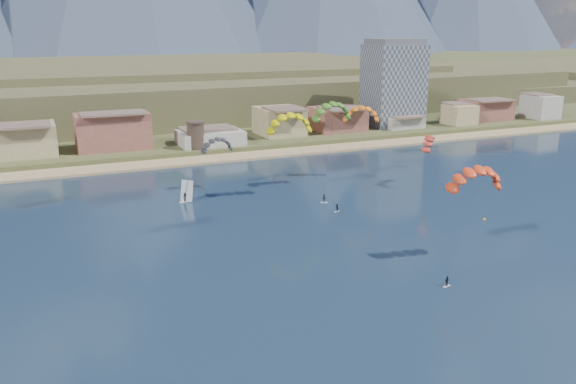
{
  "coord_description": "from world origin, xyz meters",
  "views": [
    {
      "loc": [
        -39.97,
        -59.48,
        38.24
      ],
      "look_at": [
        0.0,
        32.0,
        10.0
      ],
      "focal_mm": 36.55,
      "sensor_mm": 36.0,
      "label": 1
    }
  ],
  "objects_px": {
    "watchtower": "(196,135)",
    "buoy": "(484,219)",
    "apartment_tower": "(393,83)",
    "kitesurfer_orange": "(476,174)",
    "kitesurfer_green": "(332,109)",
    "windsurfer": "(186,195)",
    "kitesurfer_yellow": "(290,120)"
  },
  "relations": [
    {
      "from": "watchtower",
      "to": "buoy",
      "type": "relative_size",
      "value": 14.28
    },
    {
      "from": "apartment_tower",
      "to": "kitesurfer_orange",
      "type": "relative_size",
      "value": 1.65
    },
    {
      "from": "apartment_tower",
      "to": "kitesurfer_green",
      "type": "bearing_deg",
      "value": -133.02
    },
    {
      "from": "kitesurfer_green",
      "to": "windsurfer",
      "type": "xyz_separation_m",
      "value": [
        -35.9,
        1.84,
        -17.76
      ]
    },
    {
      "from": "kitesurfer_orange",
      "to": "apartment_tower",
      "type": "bearing_deg",
      "value": 62.56
    },
    {
      "from": "watchtower",
      "to": "kitesurfer_green",
      "type": "xyz_separation_m",
      "value": [
        20.64,
        -49.6,
        12.95
      ]
    },
    {
      "from": "kitesurfer_yellow",
      "to": "kitesurfer_green",
      "type": "distance_m",
      "value": 13.75
    },
    {
      "from": "watchtower",
      "to": "windsurfer",
      "type": "height_order",
      "value": "watchtower"
    },
    {
      "from": "kitesurfer_green",
      "to": "watchtower",
      "type": "bearing_deg",
      "value": 112.59
    },
    {
      "from": "apartment_tower",
      "to": "buoy",
      "type": "relative_size",
      "value": 53.12
    },
    {
      "from": "apartment_tower",
      "to": "buoy",
      "type": "xyz_separation_m",
      "value": [
        -42.27,
        -99.01,
        -17.72
      ]
    },
    {
      "from": "windsurfer",
      "to": "buoy",
      "type": "height_order",
      "value": "windsurfer"
    },
    {
      "from": "kitesurfer_green",
      "to": "buoy",
      "type": "distance_m",
      "value": 43.76
    },
    {
      "from": "watchtower",
      "to": "kitesurfer_green",
      "type": "height_order",
      "value": "kitesurfer_green"
    },
    {
      "from": "watchtower",
      "to": "buoy",
      "type": "distance_m",
      "value": 93.22
    },
    {
      "from": "kitesurfer_yellow",
      "to": "apartment_tower",
      "type": "bearing_deg",
      "value": 43.3
    },
    {
      "from": "kitesurfer_orange",
      "to": "windsurfer",
      "type": "xyz_separation_m",
      "value": [
        -35.84,
        52.69,
        -13.39
      ]
    },
    {
      "from": "apartment_tower",
      "to": "windsurfer",
      "type": "distance_m",
      "value": 114.69
    },
    {
      "from": "apartment_tower",
      "to": "buoy",
      "type": "height_order",
      "value": "apartment_tower"
    },
    {
      "from": "apartment_tower",
      "to": "kitesurfer_yellow",
      "type": "xyz_separation_m",
      "value": [
        -72.29,
        -68.12,
        0.3
      ]
    },
    {
      "from": "kitesurfer_green",
      "to": "apartment_tower",
      "type": "bearing_deg",
      "value": 46.98
    },
    {
      "from": "apartment_tower",
      "to": "buoy",
      "type": "distance_m",
      "value": 109.1
    },
    {
      "from": "watchtower",
      "to": "windsurfer",
      "type": "relative_size",
      "value": 1.76
    },
    {
      "from": "kitesurfer_yellow",
      "to": "buoy",
      "type": "relative_size",
      "value": 38.13
    },
    {
      "from": "windsurfer",
      "to": "buoy",
      "type": "bearing_deg",
      "value": -35.1
    },
    {
      "from": "apartment_tower",
      "to": "watchtower",
      "type": "relative_size",
      "value": 3.72
    },
    {
      "from": "kitesurfer_yellow",
      "to": "kitesurfer_orange",
      "type": "height_order",
      "value": "kitesurfer_yellow"
    },
    {
      "from": "kitesurfer_orange",
      "to": "kitesurfer_green",
      "type": "bearing_deg",
      "value": 89.93
    },
    {
      "from": "watchtower",
      "to": "kitesurfer_green",
      "type": "bearing_deg",
      "value": -67.41
    },
    {
      "from": "buoy",
      "to": "kitesurfer_yellow",
      "type": "bearing_deg",
      "value": 134.18
    },
    {
      "from": "kitesurfer_yellow",
      "to": "kitesurfer_orange",
      "type": "xyz_separation_m",
      "value": [
        12.86,
        -46.33,
        -3.18
      ]
    },
    {
      "from": "kitesurfer_yellow",
      "to": "watchtower",
      "type": "bearing_deg",
      "value": 98.11
    }
  ]
}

